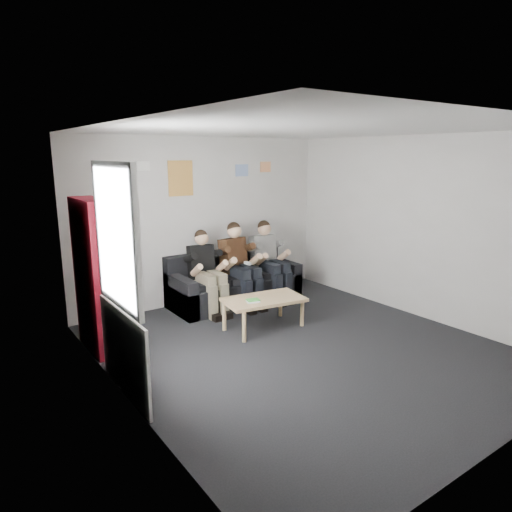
{
  "coord_description": "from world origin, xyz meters",
  "views": [
    {
      "loc": [
        -3.61,
        -4.08,
        2.42
      ],
      "look_at": [
        0.2,
        1.3,
        0.94
      ],
      "focal_mm": 32.0,
      "sensor_mm": 36.0,
      "label": 1
    }
  ],
  "objects_px": {
    "sofa": "(234,284)",
    "coffee_table": "(264,302)",
    "bookshelf": "(96,276)",
    "person_right": "(270,261)",
    "person_middle": "(240,265)",
    "person_left": "(208,272)"
  },
  "relations": [
    {
      "from": "coffee_table",
      "to": "person_left",
      "type": "xyz_separation_m",
      "value": [
        -0.31,
        1.05,
        0.25
      ]
    },
    {
      "from": "bookshelf",
      "to": "coffee_table",
      "type": "distance_m",
      "value": 2.26
    },
    {
      "from": "bookshelf",
      "to": "person_right",
      "type": "xyz_separation_m",
      "value": [
        3.0,
        0.39,
        -0.29
      ]
    },
    {
      "from": "sofa",
      "to": "coffee_table",
      "type": "xyz_separation_m",
      "value": [
        -0.3,
        -1.25,
        0.09
      ]
    },
    {
      "from": "sofa",
      "to": "coffee_table",
      "type": "relative_size",
      "value": 1.95
    },
    {
      "from": "coffee_table",
      "to": "person_left",
      "type": "height_order",
      "value": "person_left"
    },
    {
      "from": "person_left",
      "to": "person_right",
      "type": "xyz_separation_m",
      "value": [
        1.21,
        -0.0,
        0.02
      ]
    },
    {
      "from": "sofa",
      "to": "coffee_table",
      "type": "bearing_deg",
      "value": -103.49
    },
    {
      "from": "sofa",
      "to": "person_right",
      "type": "xyz_separation_m",
      "value": [
        0.6,
        -0.2,
        0.36
      ]
    },
    {
      "from": "bookshelf",
      "to": "person_middle",
      "type": "relative_size",
      "value": 1.41
    },
    {
      "from": "person_right",
      "to": "coffee_table",
      "type": "bearing_deg",
      "value": -121.94
    },
    {
      "from": "person_middle",
      "to": "bookshelf",
      "type": "bearing_deg",
      "value": -179.7
    },
    {
      "from": "person_middle",
      "to": "person_right",
      "type": "bearing_deg",
      "value": -8.71
    },
    {
      "from": "bookshelf",
      "to": "person_middle",
      "type": "height_order",
      "value": "bookshelf"
    },
    {
      "from": "coffee_table",
      "to": "person_middle",
      "type": "xyz_separation_m",
      "value": [
        0.3,
        1.04,
        0.28
      ]
    },
    {
      "from": "person_middle",
      "to": "person_right",
      "type": "xyz_separation_m",
      "value": [
        0.6,
        0.0,
        -0.01
      ]
    },
    {
      "from": "person_middle",
      "to": "person_right",
      "type": "relative_size",
      "value": 1.02
    },
    {
      "from": "person_middle",
      "to": "person_right",
      "type": "distance_m",
      "value": 0.6
    },
    {
      "from": "bookshelf",
      "to": "person_right",
      "type": "bearing_deg",
      "value": 6.1
    },
    {
      "from": "bookshelf",
      "to": "person_right",
      "type": "distance_m",
      "value": 3.03
    },
    {
      "from": "sofa",
      "to": "person_middle",
      "type": "xyz_separation_m",
      "value": [
        0.0,
        -0.2,
        0.37
      ]
    },
    {
      "from": "bookshelf",
      "to": "person_right",
      "type": "relative_size",
      "value": 1.43
    }
  ]
}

